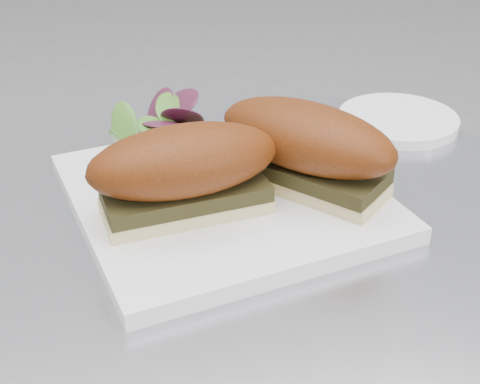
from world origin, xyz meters
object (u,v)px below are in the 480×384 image
at_px(sandwich_right, 306,145).
at_px(saucer, 398,120).
at_px(plate, 224,196).
at_px(sandwich_left, 185,170).

distance_m(sandwich_right, saucer, 0.22).
xyz_separation_m(plate, saucer, (0.24, 0.12, -0.00)).
relative_size(plate, sandwich_left, 1.54).
bearing_deg(sandwich_right, sandwich_left, -120.66).
bearing_deg(sandwich_right, saucer, 89.50).
relative_size(plate, saucer, 1.94).
distance_m(plate, sandwich_right, 0.09).
distance_m(sandwich_left, saucer, 0.32).
height_order(sandwich_left, sandwich_right, same).
bearing_deg(saucer, sandwich_left, -150.47).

